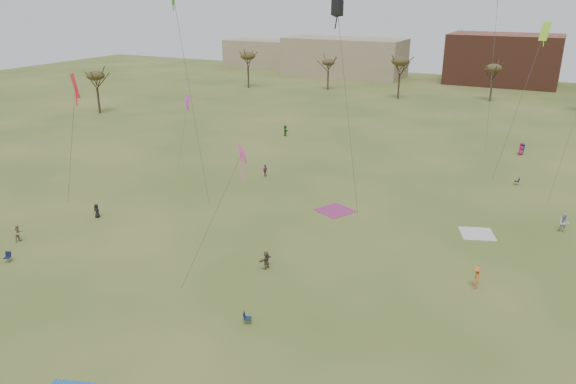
% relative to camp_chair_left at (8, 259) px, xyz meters
% --- Properties ---
extents(ground, '(260.00, 260.00, 0.00)m').
position_rel_camp_chair_left_xyz_m(ground, '(20.15, 0.62, -0.26)').
color(ground, '#3A571B').
rests_on(ground, ground).
extents(spectator_fore_b, '(0.66, 0.82, 1.61)m').
position_rel_camp_chair_left_xyz_m(spectator_fore_b, '(-2.63, 3.21, 0.55)').
color(spectator_fore_b, '#9A8562').
rests_on(spectator_fore_b, ground).
extents(spectator_fore_c, '(0.80, 1.50, 1.55)m').
position_rel_camp_chair_left_xyz_m(spectator_fore_c, '(20.06, 8.84, 0.51)').
color(spectator_fore_c, brown).
rests_on(spectator_fore_c, ground).
extents(flyer_mid_a, '(0.74, 0.52, 1.43)m').
position_rel_camp_chair_left_xyz_m(flyer_mid_a, '(-0.50, 10.65, 0.46)').
color(flyer_mid_a, black).
rests_on(flyer_mid_a, ground).
extents(flyer_mid_b, '(0.82, 1.23, 1.77)m').
position_rel_camp_chair_left_xyz_m(flyer_mid_b, '(35.92, 13.39, 0.62)').
color(flyer_mid_b, orange).
rests_on(flyer_mid_b, ground).
extents(spectator_mid_d, '(0.44, 0.93, 1.56)m').
position_rel_camp_chair_left_xyz_m(spectator_mid_d, '(8.28, 29.84, 0.52)').
color(spectator_mid_d, '#973F87').
rests_on(spectator_mid_d, ground).
extents(spectator_mid_e, '(1.02, 0.86, 1.86)m').
position_rel_camp_chair_left_xyz_m(spectator_mid_e, '(41.65, 27.89, 0.67)').
color(spectator_mid_e, '#B9B9B9').
rests_on(spectator_mid_e, ground).
extents(flyer_far_a, '(1.48, 1.49, 1.72)m').
position_rel_camp_chair_left_xyz_m(flyer_far_a, '(1.22, 49.12, 0.60)').
color(flyer_far_a, '#276D24').
rests_on(flyer_far_a, ground).
extents(flyer_far_b, '(0.96, 1.04, 1.79)m').
position_rel_camp_chair_left_xyz_m(flyer_far_b, '(35.61, 54.35, 0.63)').
color(flyer_far_b, '#AA1D4A').
rests_on(flyer_far_b, ground).
extents(flyer_far_c, '(0.78, 1.08, 1.52)m').
position_rel_camp_chair_left_xyz_m(flyer_far_c, '(35.85, 55.05, 0.50)').
color(flyer_far_c, navy).
rests_on(flyer_far_c, ground).
extents(blanket_cream, '(3.88, 3.88, 0.03)m').
position_rel_camp_chair_left_xyz_m(blanket_cream, '(34.50, 23.83, -0.26)').
color(blanket_cream, silver).
rests_on(blanket_cream, ground).
extents(blanket_plum, '(4.42, 4.42, 0.03)m').
position_rel_camp_chair_left_xyz_m(blanket_plum, '(20.31, 23.17, -0.26)').
color(blanket_plum, '#9B2F6B').
rests_on(blanket_plum, ground).
extents(camp_chair_left, '(0.68, 0.70, 0.87)m').
position_rel_camp_chair_left_xyz_m(camp_chair_left, '(0.00, 0.00, 0.00)').
color(camp_chair_left, '#121633').
rests_on(camp_chair_left, ground).
extents(camp_chair_center, '(0.69, 0.67, 0.87)m').
position_rel_camp_chair_left_xyz_m(camp_chair_center, '(22.77, 1.26, 0.00)').
color(camp_chair_center, '#15233C').
rests_on(camp_chair_center, ground).
extents(camp_chair_right, '(0.65, 0.61, 0.87)m').
position_rel_camp_chair_left_xyz_m(camp_chair_right, '(36.40, 40.46, 0.00)').
color(camp_chair_right, '#121733').
rests_on(camp_chair_right, ground).
extents(kites_aloft, '(61.95, 51.81, 26.52)m').
position_rel_camp_chair_left_xyz_m(kites_aloft, '(26.19, 32.01, 18.17)').
color(kites_aloft, '#CC24AB').
rests_on(kites_aloft, ground).
extents(tree_line, '(117.44, 49.32, 8.91)m').
position_rel_camp_chair_left_xyz_m(tree_line, '(17.30, 79.74, 6.83)').
color(tree_line, '#3A2B1E').
rests_on(tree_line, ground).
extents(building_tan, '(32.00, 14.00, 10.00)m').
position_rel_camp_chair_left_xyz_m(building_tan, '(-14.85, 115.62, 4.74)').
color(building_tan, '#937F60').
rests_on(building_tan, ground).
extents(building_brick, '(26.00, 16.00, 12.00)m').
position_rel_camp_chair_left_xyz_m(building_brick, '(25.15, 120.62, 5.74)').
color(building_brick, brown).
rests_on(building_brick, ground).
extents(building_tan_west, '(20.00, 12.00, 8.00)m').
position_rel_camp_chair_left_xyz_m(building_tan_west, '(-44.85, 122.62, 3.74)').
color(building_tan_west, '#937F60').
rests_on(building_tan_west, ground).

